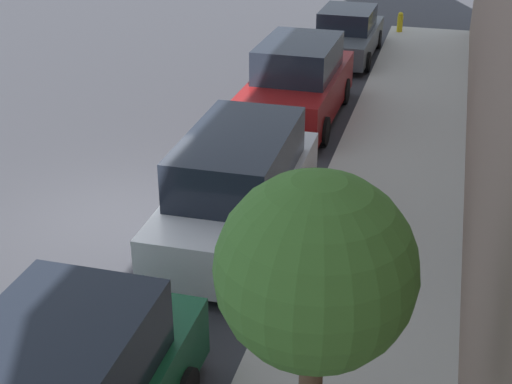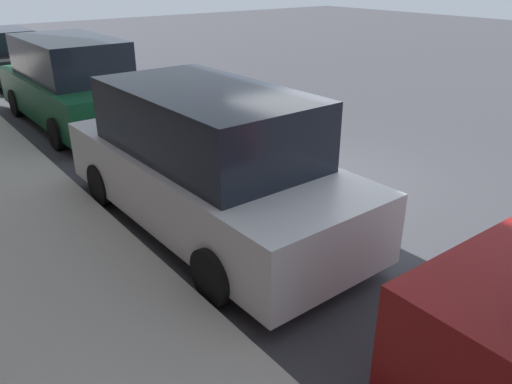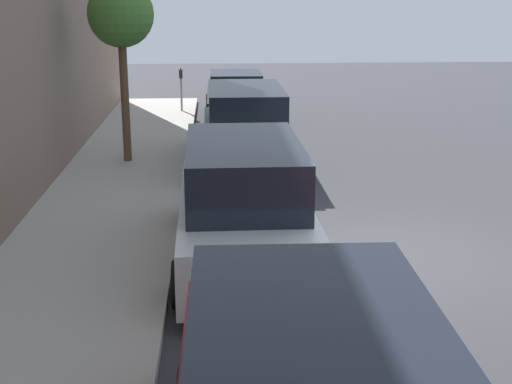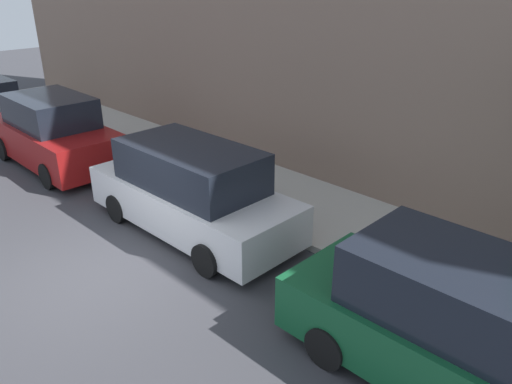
# 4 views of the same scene
# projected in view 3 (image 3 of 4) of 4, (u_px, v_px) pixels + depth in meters

# --- Properties ---
(ground_plane) EXTENTS (60.00, 60.00, 0.00)m
(ground_plane) POSITION_uv_depth(u_px,v_px,m) (397.00, 256.00, 11.26)
(ground_plane) COLOR #38383D
(sidewalk) EXTENTS (2.76, 32.00, 0.15)m
(sidewalk) POSITION_uv_depth(u_px,v_px,m) (85.00, 258.00, 10.97)
(sidewalk) COLOR #B2ADA3
(sidewalk) RESTS_ON ground_plane
(parked_sedan_nearest) EXTENTS (1.92, 4.51, 1.54)m
(parked_sedan_nearest) POSITION_uv_depth(u_px,v_px,m) (236.00, 98.00, 22.53)
(parked_sedan_nearest) COLOR black
(parked_sedan_nearest) RESTS_ON ground_plane
(parked_minivan_second) EXTENTS (2.02, 4.92, 1.90)m
(parked_minivan_second) POSITION_uv_depth(u_px,v_px,m) (246.00, 130.00, 16.49)
(parked_minivan_second) COLOR #14512D
(parked_minivan_second) RESTS_ON ground_plane
(parked_minivan_third) EXTENTS (2.02, 4.93, 1.90)m
(parked_minivan_third) POSITION_uv_depth(u_px,v_px,m) (244.00, 206.00, 10.74)
(parked_minivan_third) COLOR silver
(parked_minivan_third) RESTS_ON ground_plane
(parking_meter_near) EXTENTS (0.11, 0.15, 1.41)m
(parking_meter_near) POSITION_uv_depth(u_px,v_px,m) (181.00, 85.00, 23.45)
(parking_meter_near) COLOR #ADADB2
(parking_meter_near) RESTS_ON sidewalk
(street_tree) EXTENTS (1.49, 1.49, 4.12)m
(street_tree) POSITION_uv_depth(u_px,v_px,m) (121.00, 17.00, 15.94)
(street_tree) COLOR brown
(street_tree) RESTS_ON sidewalk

